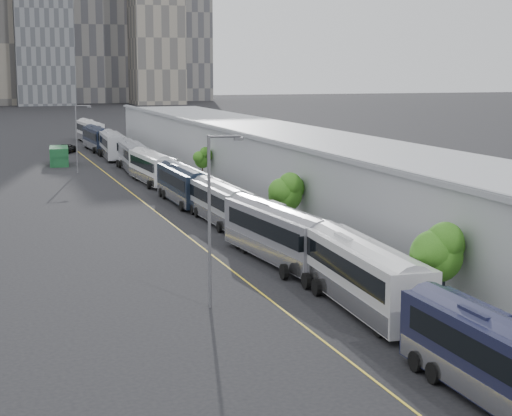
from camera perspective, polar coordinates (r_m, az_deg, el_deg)
name	(u,v)px	position (r m, az deg, el deg)	size (l,w,h in m)	color
sidewalk	(323,234)	(69.01, 4.46, -1.72)	(10.00, 170.00, 0.12)	gray
lane_line	(196,243)	(65.74, -4.02, -2.32)	(0.12, 160.00, 0.02)	gold
depot	(368,189)	(70.07, 7.50, 1.26)	(12.45, 160.40, 7.20)	gray
bus_1	(503,371)	(35.44, 16.15, -10.40)	(2.77, 12.37, 3.62)	#161933
bus_2	(363,280)	(47.76, 7.13, -4.82)	(3.43, 13.48, 3.90)	silver
bus_3	(278,238)	(58.86, 1.49, -2.04)	(3.84, 13.60, 3.92)	slate
bus_4	(219,206)	(73.93, -2.48, 0.16)	(2.71, 12.10, 3.53)	#909398
bus_5	(183,188)	(84.64, -4.86, 1.36)	(2.83, 12.67, 3.70)	black
bus_6	(152,170)	(99.66, -6.97, 2.53)	(3.11, 12.75, 3.70)	white
bus_7	(133,159)	(112.39, -8.19, 3.27)	(3.27, 12.88, 3.73)	gray
bus_8	(113,147)	(127.94, -9.53, 4.00)	(3.42, 13.54, 3.92)	#A8ABB2
bus_9	(98,140)	(141.04, -10.51, 4.45)	(3.21, 13.25, 3.84)	black
bus_10	(90,133)	(156.80, -11.01, 4.93)	(3.39, 13.70, 3.97)	silver
tree_1	(436,248)	(45.71, 11.94, -2.65)	(2.81, 2.81, 5.35)	black
tree_2	(285,190)	(66.34, 1.97, 1.20)	(2.64, 2.64, 5.21)	black
tree_3	(202,158)	(92.07, -3.60, 3.32)	(1.70, 1.70, 4.54)	black
street_lamp_near	(212,210)	(47.05, -2.93, -0.14)	(2.04, 0.22, 9.67)	#59595E
street_lamp_far	(78,134)	(110.91, -11.79, 4.87)	(2.04, 0.22, 8.62)	#59595E
shipping_container	(59,156)	(120.83, -13.00, 3.39)	(2.47, 6.18, 2.50)	#144323
suv	(65,149)	(137.52, -12.63, 3.87)	(2.32, 5.03, 1.40)	black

